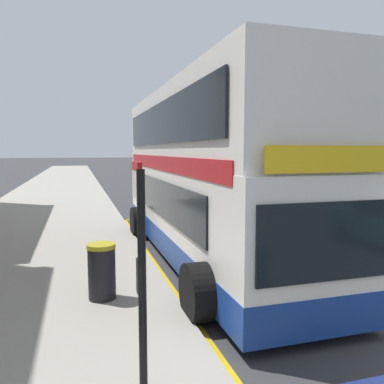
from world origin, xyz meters
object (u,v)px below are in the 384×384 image
bus_stop_sign (141,259)px  parked_car_teal_behind (165,171)px  double_decker_bus (206,180)px  parked_car_navy_distant (167,167)px  litter_bin (102,271)px

bus_stop_sign → parked_car_teal_behind: 35.37m
double_decker_bus → parked_car_teal_behind: double_decker_bus is taller
double_decker_bus → parked_car_teal_behind: (5.33, 28.94, -1.26)m
parked_car_navy_distant → bus_stop_sign: bearing=-100.8°
parked_car_teal_behind → double_decker_bus: bearing=-98.6°
double_decker_bus → parked_car_navy_distant: size_ratio=2.48×
double_decker_bus → litter_bin: size_ratio=10.23×
parked_car_navy_distant → litter_bin: bearing=-102.1°
double_decker_bus → parked_car_navy_distant: 37.95m
bus_stop_sign → parked_car_navy_distant: 43.88m
parked_car_teal_behind → litter_bin: bearing=-102.7°
double_decker_bus → parked_car_teal_behind: bearing=79.6°
double_decker_bus → parked_car_teal_behind: 29.46m
double_decker_bus → parked_car_navy_distant: double_decker_bus is taller
parked_car_navy_distant → double_decker_bus: bearing=-98.8°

